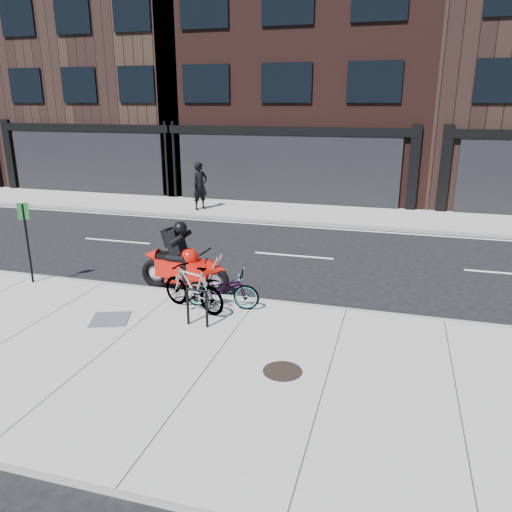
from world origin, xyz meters
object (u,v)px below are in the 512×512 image
(utility_grate, at_px, (110,319))
(motorcycle, at_px, (188,264))
(bike_rack, at_px, (197,304))
(bicycle_front, at_px, (222,289))
(bicycle_rear, at_px, (193,288))
(manhole_cover, at_px, (282,371))
(sign_post, at_px, (27,236))
(pedestrian, at_px, (200,186))

(utility_grate, bearing_deg, motorcycle, 70.89)
(bike_rack, xyz_separation_m, bicycle_front, (0.15, 1.01, -0.03))
(bicycle_rear, height_order, manhole_cover, bicycle_rear)
(bike_rack, bearing_deg, sign_post, 166.14)
(bicycle_front, bearing_deg, bike_rack, 165.81)
(bike_rack, xyz_separation_m, sign_post, (-4.92, 1.21, 0.73))
(bicycle_front, relative_size, sign_post, 0.82)
(bike_rack, bearing_deg, pedestrian, 111.80)
(bicycle_rear, xyz_separation_m, utility_grate, (-1.46, -0.97, -0.50))
(bicycle_front, relative_size, motorcycle, 0.70)
(bike_rack, height_order, bicycle_front, bicycle_front)
(pedestrian, bearing_deg, utility_grate, -137.38)
(bicycle_front, xyz_separation_m, bicycle_rear, (-0.54, -0.28, 0.07))
(bike_rack, relative_size, motorcycle, 0.34)
(motorcycle, bearing_deg, utility_grate, -106.32)
(motorcycle, distance_m, sign_post, 3.98)
(bicycle_rear, distance_m, utility_grate, 1.82)
(bicycle_rear, xyz_separation_m, pedestrian, (-3.87, 9.92, 0.48))
(motorcycle, height_order, pedestrian, pedestrian)
(bicycle_rear, height_order, pedestrian, pedestrian)
(motorcycle, bearing_deg, bicycle_rear, -59.12)
(bike_rack, height_order, sign_post, sign_post)
(motorcycle, relative_size, utility_grate, 3.13)
(bicycle_rear, xyz_separation_m, motorcycle, (-0.68, 1.28, 0.08))
(pedestrian, distance_m, utility_grate, 11.19)
(manhole_cover, distance_m, sign_post, 7.50)
(pedestrian, xyz_separation_m, utility_grate, (2.41, -10.89, -0.97))
(bike_rack, xyz_separation_m, motorcycle, (-1.07, 2.01, 0.12))
(bicycle_rear, distance_m, pedestrian, 10.66)
(pedestrian, bearing_deg, bike_rack, -128.06)
(bicycle_rear, xyz_separation_m, sign_post, (-4.53, 0.48, 0.69))
(pedestrian, bearing_deg, motorcycle, -129.61)
(pedestrian, height_order, manhole_cover, pedestrian)
(motorcycle, bearing_deg, bike_rack, -59.14)
(bike_rack, bearing_deg, bicycle_rear, 118.02)
(bicycle_front, height_order, bicycle_rear, bicycle_rear)
(bike_rack, relative_size, pedestrian, 0.40)
(bicycle_rear, height_order, utility_grate, bicycle_rear)
(bike_rack, height_order, manhole_cover, bike_rack)
(bicycle_front, xyz_separation_m, motorcycle, (-1.23, 1.00, 0.15))
(pedestrian, relative_size, sign_post, 0.98)
(motorcycle, relative_size, sign_post, 1.17)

